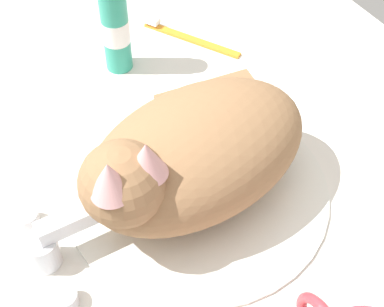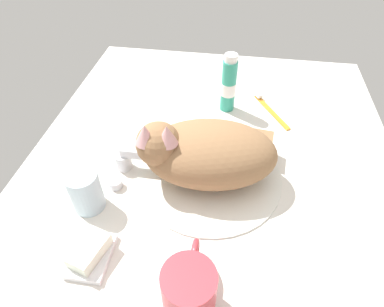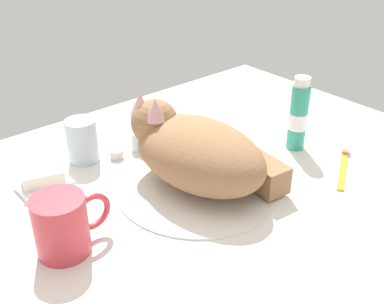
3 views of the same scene
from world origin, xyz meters
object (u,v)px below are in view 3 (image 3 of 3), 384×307
toothpaste_bottle (298,116)px  coffee_mug (63,225)px  soap_bar (43,177)px  faucet (142,140)px  rinse_cup (82,141)px  cat (196,150)px  toothbrush (343,165)px

toothpaste_bottle → coffee_mug: bearing=178.1°
coffee_mug → soap_bar: (4.90, 17.79, -2.24)cm
coffee_mug → faucet: bearing=33.7°
faucet → coffee_mug: coffee_mug is taller
rinse_cup → soap_bar: bearing=-157.1°
toothpaste_bottle → cat: bearing=173.3°
rinse_cup → toothpaste_bottle: 43.40cm
soap_bar → toothpaste_bottle: size_ratio=0.47×
soap_bar → toothbrush: bearing=-33.0°
faucet → toothpaste_bottle: bearing=-37.7°
rinse_cup → cat: bearing=-62.1°
faucet → coffee_mug: 31.91cm
coffee_mug → toothpaste_bottle: size_ratio=0.80×
toothbrush → coffee_mug: bearing=166.1°
cat → toothbrush: 30.12cm
toothpaste_bottle → soap_bar: bearing=157.3°
faucet → cat: (0.15, -16.44, 4.61)cm
coffee_mug → toothbrush: coffee_mug is taller
cat → toothpaste_bottle: size_ratio=1.85×
toothbrush → faucet: bearing=130.2°
toothbrush → rinse_cup: bearing=136.3°
cat → coffee_mug: bearing=-177.4°
faucet → rinse_cup: bearing=157.3°
faucet → soap_bar: faucet is taller
toothpaste_bottle → toothbrush: bearing=-85.8°
faucet → cat: cat is taller
toothbrush → soap_bar: bearing=147.0°
coffee_mug → toothbrush: size_ratio=0.86×
faucet → toothpaste_bottle: (25.05, -19.38, 4.76)cm
faucet → soap_bar: 21.58cm
soap_bar → cat: bearing=-37.3°
soap_bar → rinse_cup: bearing=22.9°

